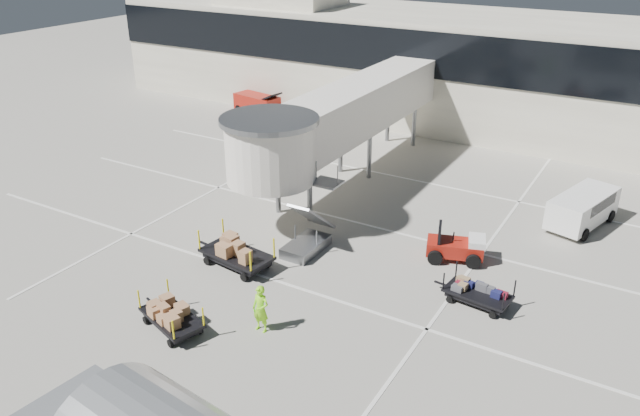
# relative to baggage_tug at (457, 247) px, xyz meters

# --- Properties ---
(ground) EXTENTS (140.00, 140.00, 0.00)m
(ground) POSITION_rel_baggage_tug_xyz_m (-5.09, -7.91, -0.63)
(ground) COLOR #ADA89A
(ground) RESTS_ON ground
(lane_markings) EXTENTS (40.00, 30.00, 0.02)m
(lane_markings) POSITION_rel_baggage_tug_xyz_m (-5.75, 1.42, -0.62)
(lane_markings) COLOR white
(lane_markings) RESTS_ON ground
(terminal) EXTENTS (64.00, 12.11, 15.20)m
(terminal) POSITION_rel_baggage_tug_xyz_m (-5.44, 22.03, 3.48)
(terminal) COLOR #ECE6CB
(terminal) RESTS_ON ground
(jet_bridge) EXTENTS (5.70, 20.40, 6.03)m
(jet_bridge) POSITION_rel_baggage_tug_xyz_m (-9.06, 4.35, 3.66)
(jet_bridge) COLOR white
(jet_bridge) RESTS_ON ground
(baggage_tug) EXTENTS (2.89, 2.35, 1.73)m
(baggage_tug) POSITION_rel_baggage_tug_xyz_m (0.00, 0.00, 0.00)
(baggage_tug) COLOR maroon
(baggage_tug) RESTS_ON ground
(suitcase_cart) EXTENTS (3.37, 1.62, 1.30)m
(suitcase_cart) POSITION_rel_baggage_tug_xyz_m (2.04, -3.16, -0.14)
(suitcase_cart) COLOR black
(suitcase_cart) RESTS_ON ground
(box_cart_near) EXTENTS (3.53, 2.22, 1.36)m
(box_cart_near) POSITION_rel_baggage_tug_xyz_m (-7.82, -10.86, -0.07)
(box_cart_near) COLOR black
(box_cart_near) RESTS_ON ground
(box_cart_far) EXTENTS (4.26, 2.11, 1.64)m
(box_cart_far) POSITION_rel_baggage_tug_xyz_m (-8.46, -5.71, 0.03)
(box_cart_far) COLOR black
(box_cart_far) RESTS_ON ground
(ground_worker) EXTENTS (0.72, 0.48, 1.96)m
(ground_worker) POSITION_rel_baggage_tug_xyz_m (-4.63, -9.22, 0.35)
(ground_worker) COLOR #82E518
(ground_worker) RESTS_ON ground
(minivan) EXTENTS (3.04, 4.95, 1.75)m
(minivan) POSITION_rel_baggage_tug_xyz_m (4.43, 6.89, 0.42)
(minivan) COLOR white
(minivan) RESTS_ON ground
(belt_loader) EXTENTS (4.39, 2.29, 2.02)m
(belt_loader) POSITION_rel_baggage_tug_xyz_m (-22.18, 14.97, 0.14)
(belt_loader) COLOR maroon
(belt_loader) RESTS_ON ground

